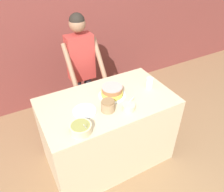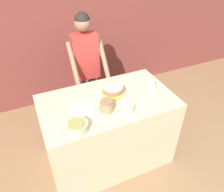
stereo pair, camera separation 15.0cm
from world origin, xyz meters
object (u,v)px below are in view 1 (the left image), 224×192
drinking_glass (150,83)px  stoneware_jar (108,106)px  frosting_bowl_pink (129,107)px  frosting_bowl_olive (81,128)px  ceramic_plate (85,111)px  cake (112,92)px  person_baker (81,63)px

drinking_glass → stoneware_jar: 0.65m
frosting_bowl_pink → drinking_glass: frosting_bowl_pink is taller
frosting_bowl_olive → ceramic_plate: size_ratio=0.83×
drinking_glass → cake: bearing=172.7°
person_baker → frosting_bowl_pink: person_baker is taller
cake → drinking_glass: 0.47m
ceramic_plate → frosting_bowl_olive: bearing=-119.2°
frosting_bowl_olive → drinking_glass: size_ratio=1.64×
cake → frosting_bowl_pink: size_ratio=2.24×
cake → person_baker: bearing=95.5°
person_baker → frosting_bowl_olive: person_baker is taller
drinking_glass → ceramic_plate: (-0.85, -0.04, -0.06)m
cake → ceramic_plate: bearing=-164.6°
cake → frosting_bowl_olive: size_ratio=1.52×
cake → ceramic_plate: 0.40m
ceramic_plate → stoneware_jar: stoneware_jar is taller
cake → stoneware_jar: size_ratio=2.14×
person_baker → ceramic_plate: size_ratio=6.88×
person_baker → stoneware_jar: (-0.09, -0.94, -0.04)m
cake → frosting_bowl_olive: frosting_bowl_olive is taller
person_baker → stoneware_jar: bearing=-95.5°
person_baker → ceramic_plate: bearing=-110.3°
cake → ceramic_plate: (-0.38, -0.10, -0.05)m
ceramic_plate → stoneware_jar: size_ratio=1.71×
frosting_bowl_pink → drinking_glass: size_ratio=1.11×
person_baker → frosting_bowl_olive: 1.18m
frosting_bowl_pink → frosting_bowl_olive: bearing=-173.6°
ceramic_plate → stoneware_jar: (0.22, -0.10, 0.05)m
frosting_bowl_olive → frosting_bowl_pink: bearing=6.4°
cake → frosting_bowl_olive: 0.63m
cake → drinking_glass: bearing=-7.3°
cake → stoneware_jar: (-0.16, -0.21, 0.00)m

